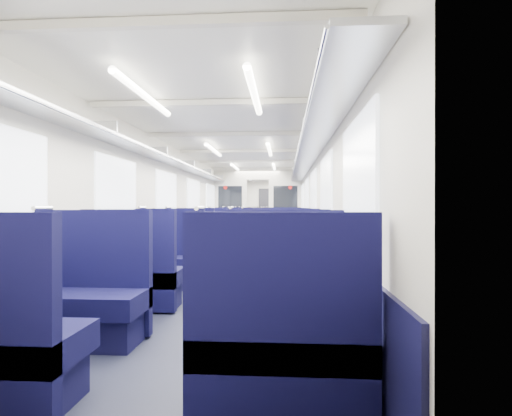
{
  "coord_description": "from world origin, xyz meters",
  "views": [
    {
      "loc": [
        0.85,
        -10.55,
        1.15
      ],
      "look_at": [
        0.03,
        1.27,
        1.11
      ],
      "focal_mm": 28.86,
      "sensor_mm": 36.0,
      "label": 1
    }
  ],
  "objects_px": {
    "seat_1": "(281,347)",
    "seat_15": "(284,238)",
    "seat_17": "(284,235)",
    "seat_25": "(284,226)",
    "seat_26": "(247,224)",
    "seat_4": "(133,278)",
    "seat_13": "(284,242)",
    "end_door": "(267,210)",
    "seat_2": "(86,300)",
    "seat_6": "(167,262)",
    "seat_18": "(231,232)",
    "seat_27": "(284,225)",
    "seat_7": "(283,263)",
    "seat_11": "(284,247)",
    "seat_14": "(218,238)",
    "seat_8": "(186,253)",
    "seat_23": "(284,227)",
    "seat_22": "(241,227)",
    "seat_16": "(225,235)",
    "seat_19": "(284,232)",
    "seat_20": "(237,229)",
    "seat_24": "(244,226)",
    "bulkhead": "(258,204)",
    "seat_12": "(210,242)",
    "seat_21": "(284,229)",
    "seat_10": "(201,246)",
    "seat_5": "(283,277)"
  },
  "relations": [
    {
      "from": "seat_1",
      "to": "seat_23",
      "type": "height_order",
      "value": "same"
    },
    {
      "from": "seat_2",
      "to": "seat_4",
      "type": "bearing_deg",
      "value": 90.0
    },
    {
      "from": "seat_13",
      "to": "seat_20",
      "type": "distance_m",
      "value": 5.65
    },
    {
      "from": "seat_8",
      "to": "seat_13",
      "type": "xyz_separation_m",
      "value": [
        1.66,
        2.29,
        0.0
      ]
    },
    {
      "from": "end_door",
      "to": "seat_15",
      "type": "height_order",
      "value": "end_door"
    },
    {
      "from": "end_door",
      "to": "seat_27",
      "type": "height_order",
      "value": "end_door"
    },
    {
      "from": "seat_17",
      "to": "seat_8",
      "type": "bearing_deg",
      "value": -110.04
    },
    {
      "from": "seat_1",
      "to": "seat_26",
      "type": "bearing_deg",
      "value": 96.0
    },
    {
      "from": "seat_8",
      "to": "seat_25",
      "type": "xyz_separation_m",
      "value": [
        1.66,
        10.21,
        0.0
      ]
    },
    {
      "from": "seat_10",
      "to": "seat_24",
      "type": "relative_size",
      "value": 1.0
    },
    {
      "from": "seat_14",
      "to": "seat_24",
      "type": "relative_size",
      "value": 1.0
    },
    {
      "from": "seat_21",
      "to": "seat_27",
      "type": "distance_m",
      "value": 3.39
    },
    {
      "from": "seat_17",
      "to": "seat_24",
      "type": "bearing_deg",
      "value": 106.72
    },
    {
      "from": "seat_15",
      "to": "seat_27",
      "type": "relative_size",
      "value": 1.0
    },
    {
      "from": "seat_5",
      "to": "seat_24",
      "type": "xyz_separation_m",
      "value": [
        -1.66,
        12.3,
        0.0
      ]
    },
    {
      "from": "seat_22",
      "to": "seat_11",
      "type": "bearing_deg",
      "value": -78.12
    },
    {
      "from": "seat_20",
      "to": "seat_25",
      "type": "bearing_deg",
      "value": 56.55
    },
    {
      "from": "bulkhead",
      "to": "seat_17",
      "type": "relative_size",
      "value": 2.43
    },
    {
      "from": "bulkhead",
      "to": "seat_25",
      "type": "relative_size",
      "value": 2.43
    },
    {
      "from": "seat_1",
      "to": "seat_15",
      "type": "relative_size",
      "value": 1.0
    },
    {
      "from": "seat_27",
      "to": "seat_1",
      "type": "bearing_deg",
      "value": -90.0
    },
    {
      "from": "seat_1",
      "to": "seat_22",
      "type": "xyz_separation_m",
      "value": [
        -1.66,
        13.56,
        0.0
      ]
    },
    {
      "from": "seat_20",
      "to": "seat_27",
      "type": "xyz_separation_m",
      "value": [
        1.66,
        3.52,
        0.0
      ]
    },
    {
      "from": "seat_23",
      "to": "seat_21",
      "type": "bearing_deg",
      "value": -90.0
    },
    {
      "from": "seat_17",
      "to": "seat_25",
      "type": "xyz_separation_m",
      "value": [
        0.0,
        5.66,
        0.0
      ]
    },
    {
      "from": "seat_13",
      "to": "seat_24",
      "type": "bearing_deg",
      "value": 102.04
    },
    {
      "from": "seat_7",
      "to": "seat_22",
      "type": "relative_size",
      "value": 1.0
    },
    {
      "from": "seat_16",
      "to": "seat_23",
      "type": "bearing_deg",
      "value": 69.6
    },
    {
      "from": "seat_8",
      "to": "seat_27",
      "type": "distance_m",
      "value": 11.34
    },
    {
      "from": "seat_6",
      "to": "seat_19",
      "type": "bearing_deg",
      "value": 76.4
    },
    {
      "from": "seat_16",
      "to": "seat_17",
      "type": "bearing_deg",
      "value": -0.32
    },
    {
      "from": "seat_19",
      "to": "seat_24",
      "type": "bearing_deg",
      "value": 111.02
    },
    {
      "from": "seat_1",
      "to": "seat_23",
      "type": "relative_size",
      "value": 1.0
    },
    {
      "from": "seat_11",
      "to": "seat_12",
      "type": "xyz_separation_m",
      "value": [
        -1.66,
        1.14,
        0.0
      ]
    },
    {
      "from": "seat_4",
      "to": "seat_13",
      "type": "height_order",
      "value": "same"
    },
    {
      "from": "end_door",
      "to": "seat_2",
      "type": "bearing_deg",
      "value": -92.95
    },
    {
      "from": "seat_18",
      "to": "seat_22",
      "type": "xyz_separation_m",
      "value": [
        0.0,
        3.13,
        0.0
      ]
    },
    {
      "from": "seat_12",
      "to": "seat_22",
      "type": "xyz_separation_m",
      "value": [
        0.0,
        6.75,
        0.0
      ]
    },
    {
      "from": "seat_6",
      "to": "seat_24",
      "type": "bearing_deg",
      "value": 90.0
    },
    {
      "from": "seat_13",
      "to": "seat_16",
      "type": "bearing_deg",
      "value": 126.22
    },
    {
      "from": "bulkhead",
      "to": "seat_19",
      "type": "height_order",
      "value": "bulkhead"
    },
    {
      "from": "seat_14",
      "to": "seat_12",
      "type": "bearing_deg",
      "value": -90.0
    },
    {
      "from": "seat_7",
      "to": "seat_11",
      "type": "xyz_separation_m",
      "value": [
        0.0,
        2.19,
        0.0
      ]
    },
    {
      "from": "bulkhead",
      "to": "seat_8",
      "type": "bearing_deg",
      "value": -97.75
    },
    {
      "from": "seat_15",
      "to": "seat_6",
      "type": "bearing_deg",
      "value": -110.39
    },
    {
      "from": "seat_17",
      "to": "seat_25",
      "type": "relative_size",
      "value": 1.0
    },
    {
      "from": "seat_18",
      "to": "seat_24",
      "type": "bearing_deg",
      "value": 90.0
    },
    {
      "from": "seat_14",
      "to": "seat_6",
      "type": "bearing_deg",
      "value": -90.0
    },
    {
      "from": "seat_6",
      "to": "seat_18",
      "type": "height_order",
      "value": "same"
    },
    {
      "from": "seat_1",
      "to": "seat_19",
      "type": "relative_size",
      "value": 1.0
    }
  ]
}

